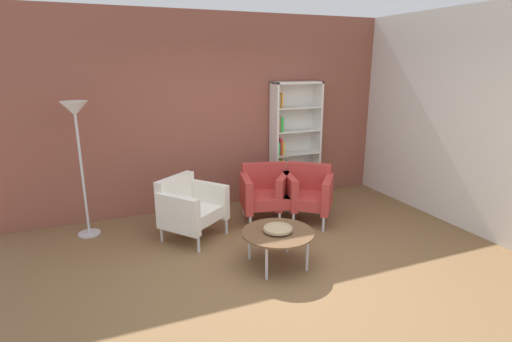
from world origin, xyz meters
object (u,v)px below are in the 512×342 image
object	(u,v)px
armchair_corner_red	(190,207)
armchair_near_window	(306,192)
bookshelf_tall	(291,144)
decorative_bowl	(278,229)
coffee_table_low	(278,234)
armchair_spare_guest	(267,192)
floor_lamp_torchiere	(76,125)

from	to	relation	value
armchair_corner_red	armchair_near_window	world-z (taller)	same
bookshelf_tall	decorative_bowl	world-z (taller)	bookshelf_tall
coffee_table_low	armchair_corner_red	size ratio (longest dim) A/B	0.84
decorative_bowl	armchair_spare_guest	xyz separation A→B (m)	(0.43, 1.28, -0.02)
coffee_table_low	floor_lamp_torchiere	bearing A→B (deg)	139.24
armchair_corner_red	floor_lamp_torchiere	xyz separation A→B (m)	(-1.22, 0.58, 1.03)
floor_lamp_torchiere	coffee_table_low	bearing A→B (deg)	-40.76
coffee_table_low	armchair_near_window	xyz separation A→B (m)	(0.94, 1.05, 0.04)
armchair_corner_red	floor_lamp_torchiere	world-z (taller)	floor_lamp_torchiere
armchair_spare_guest	armchair_corner_red	bearing A→B (deg)	-159.18
coffee_table_low	armchair_spare_guest	xyz separation A→B (m)	(0.43, 1.28, 0.04)
coffee_table_low	armchair_near_window	size ratio (longest dim) A/B	0.84
bookshelf_tall	coffee_table_low	size ratio (longest dim) A/B	2.37
armchair_corner_red	floor_lamp_torchiere	bearing A→B (deg)	116.52
coffee_table_low	armchair_spare_guest	distance (m)	1.35
bookshelf_tall	coffee_table_low	bearing A→B (deg)	-120.71
decorative_bowl	armchair_spare_guest	world-z (taller)	armchair_spare_guest
armchair_near_window	floor_lamp_torchiere	bearing A→B (deg)	-154.07
armchair_near_window	coffee_table_low	bearing A→B (deg)	-93.65
armchair_spare_guest	armchair_near_window	bearing A→B (deg)	-11.78
decorative_bowl	armchair_spare_guest	distance (m)	1.35
bookshelf_tall	armchair_near_window	world-z (taller)	bookshelf_tall
coffee_table_low	armchair_corner_red	xyz separation A→B (m)	(-0.72, 1.10, 0.04)
bookshelf_tall	armchair_corner_red	size ratio (longest dim) A/B	2.00
bookshelf_tall	armchair_spare_guest	world-z (taller)	bookshelf_tall
decorative_bowl	armchair_corner_red	size ratio (longest dim) A/B	0.34
armchair_corner_red	floor_lamp_torchiere	size ratio (longest dim) A/B	0.55
floor_lamp_torchiere	armchair_corner_red	bearing A→B (deg)	-25.27
armchair_corner_red	armchair_near_window	distance (m)	1.66
coffee_table_low	decorative_bowl	size ratio (longest dim) A/B	2.50
armchair_corner_red	coffee_table_low	bearing A→B (deg)	-94.90
armchair_spare_guest	decorative_bowl	bearing A→B (deg)	-96.64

